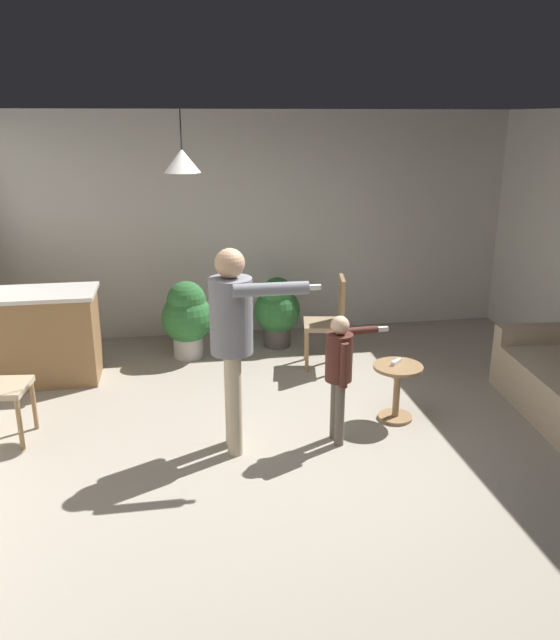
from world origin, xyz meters
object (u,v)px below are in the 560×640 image
Objects in this scene: kitchen_counter at (36,337)px; person_adult at (233,329)px; potted_plant_corner at (187,316)px; potted_plant_by_wall at (277,309)px; dining_chair_by_counter at (330,318)px; side_table_by_couch at (397,385)px; spare_remote_on_table at (396,362)px; person_child at (340,365)px.

kitchen_counter is 0.75× the size of person_adult.
potted_plant_corner reaches higher than potted_plant_by_wall.
dining_chair_by_counter is (3.06, -0.11, 0.07)m from kitchen_counter.
potted_plant_by_wall reaches higher than side_table_by_couch.
kitchen_counter is at bearing 156.94° from spare_remote_on_table.
person_adult is 0.93m from person_child.
kitchen_counter is 3.06m from dining_chair_by_counter.
potted_plant_corner is 1.07m from potted_plant_by_wall.
dining_chair_by_counter reaches higher than kitchen_counter.
spare_remote_on_table reaches higher than side_table_by_couch.
dining_chair_by_counter is at bearing 102.00° from spare_remote_on_table.
potted_plant_by_wall is (0.73, 2.36, -0.58)m from person_adult.
person_child is 2.50m from potted_plant_corner.
spare_remote_on_table is (3.33, -1.42, 0.06)m from kitchen_counter.
potted_plant_corner reaches higher than spare_remote_on_table.
potted_plant_corner is 6.80× the size of spare_remote_on_table.
potted_plant_by_wall is 2.16m from spare_remote_on_table.
spare_remote_on_table is (0.61, 0.35, -0.15)m from person_child.
potted_plant_by_wall is (-0.13, 2.38, -0.23)m from person_child.
side_table_by_couch is at bearing -158.02° from dining_chair_by_counter.
spare_remote_on_table is at bearing 96.94° from side_table_by_couch.
potted_plant_by_wall is 6.42× the size of spare_remote_on_table.
person_adult is at bearing -107.28° from potted_plant_by_wall.
side_table_by_couch is 0.62× the size of potted_plant_by_wall.
side_table_by_couch is (3.34, -1.46, -0.15)m from kitchen_counter.
kitchen_counter is 1.43× the size of potted_plant_corner.
dining_chair_by_counter reaches higher than potted_plant_by_wall.
potted_plant_corner is (-1.18, 2.19, -0.20)m from person_child.
kitchen_counter is 3.65m from side_table_by_couch.
side_table_by_couch is 0.21m from spare_remote_on_table.
side_table_by_couch is 4.00× the size of spare_remote_on_table.
kitchen_counter is at bearing -133.11° from person_adult.
potted_plant_corner is at bearing 133.78° from side_table_by_couch.
person_child reaches higher than potted_plant_by_wall.
spare_remote_on_table is at bearing -157.87° from dining_chair_by_counter.
person_adult is 2.01× the size of potted_plant_by_wall.
dining_chair_by_counter is (-0.28, 1.35, 0.22)m from side_table_by_couch.
side_table_by_couch is at bearing -83.06° from spare_remote_on_table.
side_table_by_couch is at bearing -23.60° from kitchen_counter.
person_adult is at bearing -95.62° from person_child.
kitchen_counter is 2.61m from person_adult.
side_table_by_couch is at bearing -70.20° from potted_plant_by_wall.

